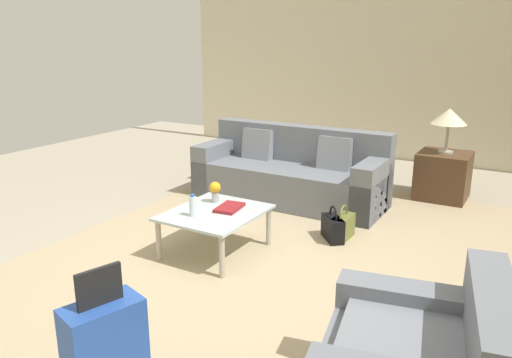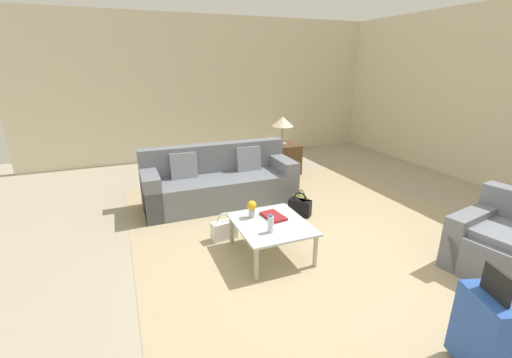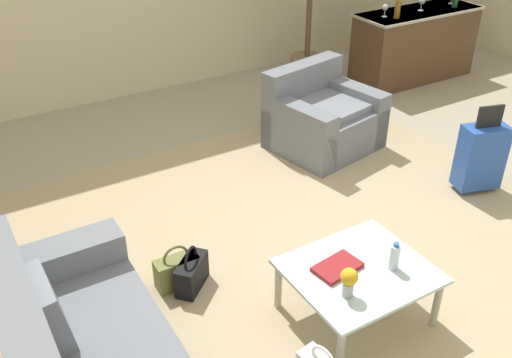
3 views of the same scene
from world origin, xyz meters
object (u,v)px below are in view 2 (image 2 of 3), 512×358
Objects in this scene: table_lamp at (283,122)px; handbag_black at (300,207)px; coffee_table_book at (273,216)px; water_bottle at (271,224)px; couch at (219,183)px; suitcase_blue at (484,332)px; coffee_table at (271,227)px; handbag_olive at (302,204)px; flower_vase at (252,207)px; side_table at (282,158)px; handbag_white at (224,229)px.

table_lamp reaches higher than handbag_black.
water_bottle is at bearing -37.42° from coffee_table_book.
couch is 1.35m from handbag_black.
couch reaches higher than coffee_table_book.
water_bottle is at bearing -156.04° from suitcase_blue.
coffee_table is 1.66× the size of table_lamp.
couch is 1.35m from handbag_olive.
coffee_table_book is at bearing 146.31° from coffee_table.
coffee_table_book is 2.21m from suitcase_blue.
flower_vase reaches higher than handbag_olive.
couch reaches higher than side_table.
suitcase_blue is at bearing 23.96° from water_bottle.
coffee_table_book is 0.87× the size of handbag_black.
handbag_black is at bearing 177.27° from suitcase_blue.
handbag_black is 1.00× the size of handbag_olive.
suitcase_blue is 2.84m from handbag_black.
suitcase_blue reaches higher than coffee_table.
coffee_table_book is at bearing 46.47° from handbag_white.
table_lamp is 2.17m from handbag_olive.
couch reaches higher than suitcase_blue.
side_table is (-2.80, 1.50, -0.07)m from coffee_table.
handbag_black is (1.97, -0.66, -0.89)m from table_lamp.
flower_vase is at bearing -1.82° from couch.
table_lamp is 0.64× the size of suitcase_blue.
coffee_table is 4.43× the size of flower_vase.
water_bottle reaches higher than handbag_white.
coffee_table_book is 0.87× the size of handbag_white.
coffee_table is 1.07× the size of suitcase_blue.
flower_vase is (1.57, -0.05, 0.22)m from couch.
table_lamp reaches higher than handbag_olive.
suitcase_blue is at bearing 20.95° from flower_vase.
flower_vase reaches higher than handbag_white.
coffee_table_book is 3.04m from side_table.
couch is 1.89m from side_table.
coffee_table_book is at bearing 150.64° from water_bottle.
flower_vase is 1.33m from handbag_olive.
couch is at bearing -57.77° from side_table.
flower_vase is 3.10m from table_lamp.
water_bottle is at bearing -28.07° from side_table.
suitcase_blue is at bearing 8.24° from coffee_table_book.
coffee_table_book reaches higher than handbag_black.
couch is 11.37× the size of flower_vase.
table_lamp is (-3.00, 1.60, 0.52)m from water_bottle.
water_bottle is 0.57× the size of handbag_white.
handbag_olive is (-0.91, 0.91, -0.23)m from coffee_table.
table_lamp is 2.26m from handbag_black.
table_lamp is at bearing 170.54° from suitcase_blue.
flower_vase is 0.38× the size of table_lamp.
coffee_table is at bearing 3.20° from couch.
side_table is 4.87m from suitcase_blue.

